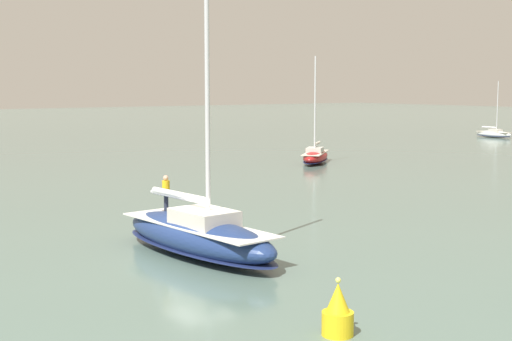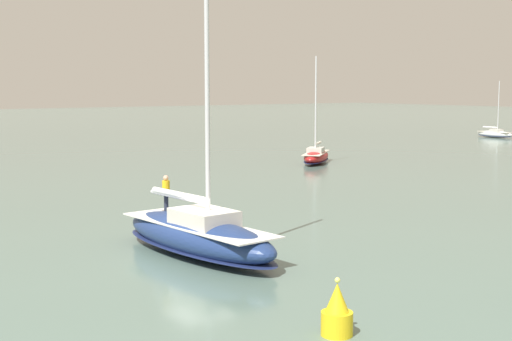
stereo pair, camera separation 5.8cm
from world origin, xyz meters
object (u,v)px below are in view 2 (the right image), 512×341
at_px(sailboat_moored_near_marina, 495,134).
at_px(channel_buoy, 337,313).
at_px(sailboat_moored_far_slip, 316,156).
at_px(sailboat_main, 198,234).

xyz_separation_m(sailboat_moored_near_marina, channel_buoy, (45.92, -70.47, 0.13)).
distance_m(sailboat_moored_near_marina, sailboat_moored_far_slip, 42.69).
xyz_separation_m(sailboat_moored_far_slip, channel_buoy, (35.18, -29.15, -0.00)).
distance_m(sailboat_moored_far_slip, channel_buoy, 45.69).
relative_size(sailboat_moored_near_marina, channel_buoy, 4.59).
distance_m(sailboat_main, channel_buoy, 10.73).
bearing_deg(sailboat_moored_far_slip, sailboat_moored_near_marina, 104.58).
xyz_separation_m(sailboat_main, sailboat_moored_near_marina, (-35.34, 68.70, -0.38)).
height_order(sailboat_main, sailboat_moored_near_marina, sailboat_main).
height_order(sailboat_moored_far_slip, channel_buoy, sailboat_moored_far_slip).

